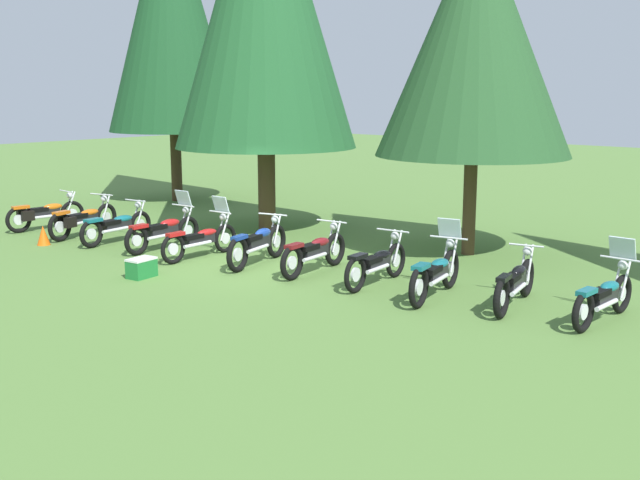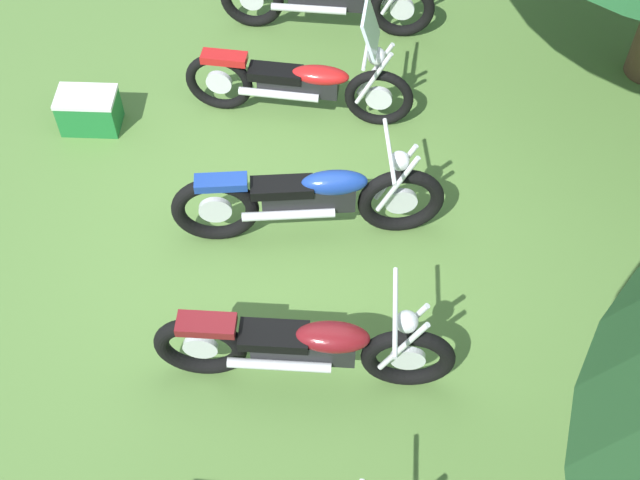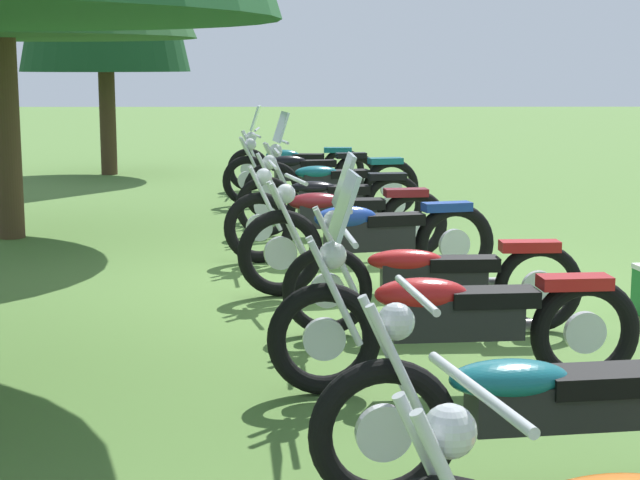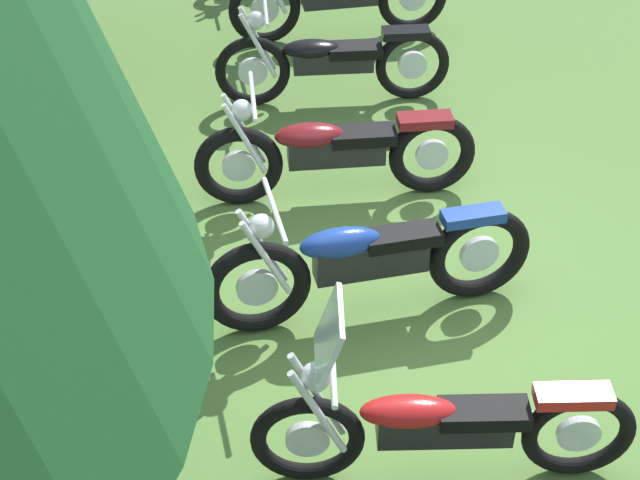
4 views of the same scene
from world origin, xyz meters
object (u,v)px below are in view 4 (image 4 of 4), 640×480
Objects in this scene: motorcycle_4 at (438,423)px; motorcycle_7 at (332,60)px; motorcycle_6 at (334,151)px; motorcycle_5 at (368,261)px.

motorcycle_4 is 4.53m from motorcycle_7.
motorcycle_4 is at bearing 94.86° from motorcycle_6.
motorcycle_6 is at bearing -80.46° from motorcycle_4.
motorcycle_4 is 0.98× the size of motorcycle_6.
motorcycle_4 reaches higher than motorcycle_7.
motorcycle_4 is 0.97× the size of motorcycle_5.
motorcycle_6 is (1.43, 0.25, -0.02)m from motorcycle_5.
motorcycle_6 reaches higher than motorcycle_7.
motorcycle_5 is 1.01× the size of motorcycle_6.
motorcycle_5 is at bearing 89.29° from motorcycle_7.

